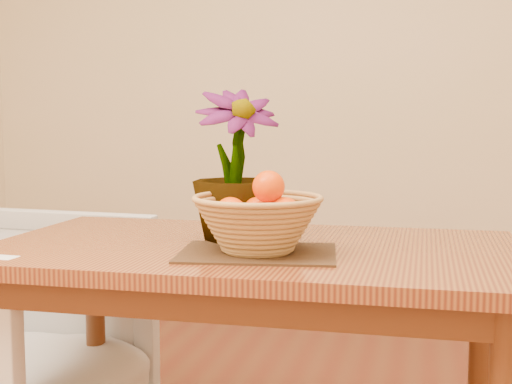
# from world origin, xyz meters

# --- Properties ---
(wall_back) EXTENTS (4.00, 0.02, 2.70)m
(wall_back) POSITION_xyz_m (0.00, 2.25, 1.35)
(wall_back) COLOR #FFE5C2
(wall_back) RESTS_ON floor
(table) EXTENTS (1.40, 0.80, 0.75)m
(table) POSITION_xyz_m (0.00, 0.30, 0.66)
(table) COLOR brown
(table) RESTS_ON floor
(placemat) EXTENTS (0.42, 0.34, 0.01)m
(placemat) POSITION_xyz_m (0.05, 0.18, 0.75)
(placemat) COLOR #3D2816
(placemat) RESTS_ON table
(wicker_basket) EXTENTS (0.33, 0.33, 0.13)m
(wicker_basket) POSITION_xyz_m (0.05, 0.18, 0.82)
(wicker_basket) COLOR #AE7E48
(wicker_basket) RESTS_ON placemat
(orange_pile) EXTENTS (0.21, 0.21, 0.15)m
(orange_pile) POSITION_xyz_m (0.05, 0.18, 0.86)
(orange_pile) COLOR #F12E03
(orange_pile) RESTS_ON wicker_basket
(potted_plant) EXTENTS (0.32, 0.32, 0.42)m
(potted_plant) POSITION_xyz_m (-0.06, 0.34, 0.96)
(potted_plant) COLOR #164012
(potted_plant) RESTS_ON table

